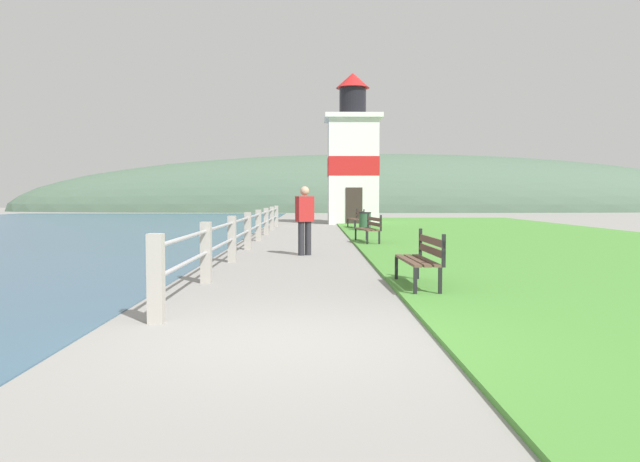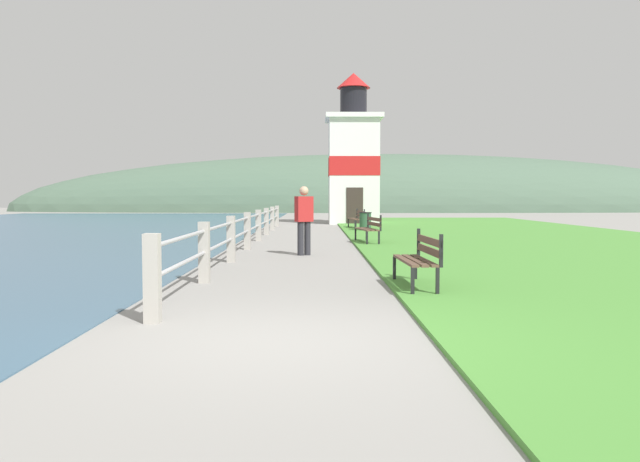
{
  "view_description": "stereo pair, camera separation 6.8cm",
  "coord_description": "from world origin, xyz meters",
  "px_view_note": "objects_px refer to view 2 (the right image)",
  "views": [
    {
      "loc": [
        0.33,
        -6.31,
        1.49
      ],
      "look_at": [
        0.57,
        15.42,
        0.3
      ],
      "focal_mm": 35.0,
      "sensor_mm": 36.0,
      "label": 1
    },
    {
      "loc": [
        0.4,
        -6.31,
        1.49
      ],
      "look_at": [
        0.57,
        15.42,
        0.3
      ],
      "focal_mm": 35.0,
      "sensor_mm": 36.0,
      "label": 2
    }
  ],
  "objects_px": {
    "person_strolling": "(304,218)",
    "park_bench_near": "(420,256)",
    "park_bench_midway": "(370,227)",
    "lighthouse": "(353,161)",
    "park_bench_far": "(357,217)",
    "trash_bin": "(365,222)"
  },
  "relations": [
    {
      "from": "park_bench_far",
      "to": "trash_bin",
      "type": "height_order",
      "value": "park_bench_far"
    },
    {
      "from": "person_strolling",
      "to": "lighthouse",
      "type": "bearing_deg",
      "value": -34.28
    },
    {
      "from": "person_strolling",
      "to": "park_bench_near",
      "type": "bearing_deg",
      "value": 171.3
    },
    {
      "from": "park_bench_far",
      "to": "trash_bin",
      "type": "bearing_deg",
      "value": 88.68
    },
    {
      "from": "park_bench_near",
      "to": "trash_bin",
      "type": "bearing_deg",
      "value": -93.61
    },
    {
      "from": "park_bench_near",
      "to": "lighthouse",
      "type": "relative_size",
      "value": 0.21
    },
    {
      "from": "park_bench_midway",
      "to": "trash_bin",
      "type": "relative_size",
      "value": 2.21
    },
    {
      "from": "park_bench_far",
      "to": "trash_bin",
      "type": "relative_size",
      "value": 2.33
    },
    {
      "from": "lighthouse",
      "to": "person_strolling",
      "type": "bearing_deg",
      "value": -97.22
    },
    {
      "from": "park_bench_midway",
      "to": "park_bench_near",
      "type": "bearing_deg",
      "value": 82.04
    },
    {
      "from": "lighthouse",
      "to": "person_strolling",
      "type": "relative_size",
      "value": 4.76
    },
    {
      "from": "park_bench_near",
      "to": "lighthouse",
      "type": "height_order",
      "value": "lighthouse"
    },
    {
      "from": "park_bench_midway",
      "to": "park_bench_far",
      "type": "relative_size",
      "value": 0.95
    },
    {
      "from": "park_bench_midway",
      "to": "lighthouse",
      "type": "relative_size",
      "value": 0.22
    },
    {
      "from": "trash_bin",
      "to": "park_bench_near",
      "type": "bearing_deg",
      "value": -91.62
    },
    {
      "from": "person_strolling",
      "to": "park_bench_midway",
      "type": "bearing_deg",
      "value": -54.77
    },
    {
      "from": "person_strolling",
      "to": "park_bench_far",
      "type": "bearing_deg",
      "value": -36.87
    },
    {
      "from": "park_bench_midway",
      "to": "person_strolling",
      "type": "bearing_deg",
      "value": 54.59
    },
    {
      "from": "park_bench_near",
      "to": "trash_bin",
      "type": "relative_size",
      "value": 2.05
    },
    {
      "from": "park_bench_near",
      "to": "trash_bin",
      "type": "distance_m",
      "value": 16.78
    },
    {
      "from": "park_bench_near",
      "to": "park_bench_midway",
      "type": "xyz_separation_m",
      "value": [
        0.04,
        9.75,
        0.0
      ]
    },
    {
      "from": "park_bench_far",
      "to": "park_bench_midway",
      "type": "bearing_deg",
      "value": 82.19
    }
  ]
}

